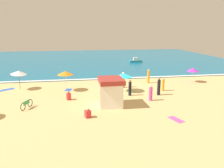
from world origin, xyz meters
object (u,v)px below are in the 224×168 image
object	(u,v)px
beachgoer_1	(159,87)
beachgoer_6	(163,85)
beachgoer_4	(123,80)
small_boat_0	(135,61)
beachgoer_7	(88,114)
beach_umbrella_3	(123,75)
beachgoer_0	(69,96)
parked_bicycle	(27,104)
beachgoer_5	(130,88)
beach_umbrella_0	(193,70)
lifeguard_cabana	(111,92)
beach_umbrella_5	(65,73)
beach_umbrella_1	(19,73)
beachgoer_3	(151,93)
beachgoer_2	(148,76)

from	to	relation	value
beachgoer_1	beachgoer_6	size ratio (longest dim) A/B	1.21
beachgoer_4	small_boat_0	world-z (taller)	beachgoer_4
beachgoer_1	beachgoer_7	world-z (taller)	beachgoer_1
beach_umbrella_3	beachgoer_0	world-z (taller)	beach_umbrella_3
parked_bicycle	beachgoer_5	world-z (taller)	beachgoer_5
beach_umbrella_0	beachgoer_1	bearing A→B (deg)	-142.36
beachgoer_0	small_boat_0	world-z (taller)	small_boat_0
beachgoer_5	beachgoer_4	bearing A→B (deg)	90.21
beach_umbrella_3	beachgoer_4	world-z (taller)	beach_umbrella_3
lifeguard_cabana	beach_umbrella_5	world-z (taller)	lifeguard_cabana
lifeguard_cabana	beach_umbrella_3	world-z (taller)	lifeguard_cabana
beachgoer_6	beach_umbrella_1	bearing A→B (deg)	168.47
beachgoer_5	beachgoer_7	bearing A→B (deg)	-131.19
beachgoer_0	beachgoer_7	bearing A→B (deg)	-72.06
beachgoer_1	parked_bicycle	bearing A→B (deg)	-170.93
beachgoer_4	beach_umbrella_3	bearing A→B (deg)	-103.06
beach_umbrella_1	beachgoer_1	bearing A→B (deg)	-17.73
parked_bicycle	beachgoer_3	bearing A→B (deg)	1.97
beachgoer_5	beachgoer_6	distance (m)	4.45
beach_umbrella_0	beachgoer_3	xyz separation A→B (m)	(-8.21, -6.90, -0.98)
beach_umbrella_0	beachgoer_4	size ratio (longest dim) A/B	1.17
beachgoer_5	small_boat_0	size ratio (longest dim) A/B	0.66
beach_umbrella_3	beach_umbrella_1	bearing A→B (deg)	166.58
beachgoer_6	beachgoer_0	bearing A→B (deg)	-170.94
beach_umbrella_1	small_boat_0	xyz separation A→B (m)	(19.30, 18.82, -1.59)
beach_umbrella_1	parked_bicycle	world-z (taller)	beach_umbrella_1
beach_umbrella_5	beachgoer_3	world-z (taller)	beach_umbrella_5
beachgoer_4	beachgoer_0	bearing A→B (deg)	-148.37
beach_umbrella_3	beachgoer_7	size ratio (longest dim) A/B	3.63
beach_umbrella_1	beach_umbrella_3	world-z (taller)	beach_umbrella_1
lifeguard_cabana	beachgoer_0	size ratio (longest dim) A/B	3.03
beach_umbrella_5	parked_bicycle	xyz separation A→B (m)	(-3.35, -5.66, -1.71)
beachgoer_1	beachgoer_4	bearing A→B (deg)	129.25
beach_umbrella_5	beachgoer_2	distance (m)	10.99
beachgoer_6	beachgoer_7	distance (m)	11.43
beach_umbrella_5	beachgoer_5	xyz separation A→B (m)	(6.92, -3.20, -1.26)
lifeguard_cabana	beachgoer_3	world-z (taller)	lifeguard_cabana
beachgoer_7	small_boat_0	world-z (taller)	small_boat_0
lifeguard_cabana	beachgoer_7	bearing A→B (deg)	-130.56
beach_umbrella_3	beachgoer_4	xyz separation A→B (m)	(0.41, 1.75, -0.99)
beach_umbrella_1	parked_bicycle	xyz separation A→B (m)	(2.13, -7.11, -1.65)
beach_umbrella_1	beachgoer_0	size ratio (longest dim) A/B	2.88
beach_umbrella_5	beachgoer_5	distance (m)	7.73
beach_umbrella_3	beachgoer_3	bearing A→B (deg)	-61.75
parked_bicycle	beachgoer_5	xyz separation A→B (m)	(10.27, 2.47, 0.45)
beach_umbrella_0	beachgoer_1	distance (m)	8.51
lifeguard_cabana	beachgoer_4	bearing A→B (deg)	68.42
beachgoer_0	parked_bicycle	bearing A→B (deg)	-151.97
beachgoer_7	lifeguard_cabana	bearing A→B (deg)	49.44
lifeguard_cabana	beachgoer_1	xyz separation A→B (m)	(5.68, 2.51, -0.45)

